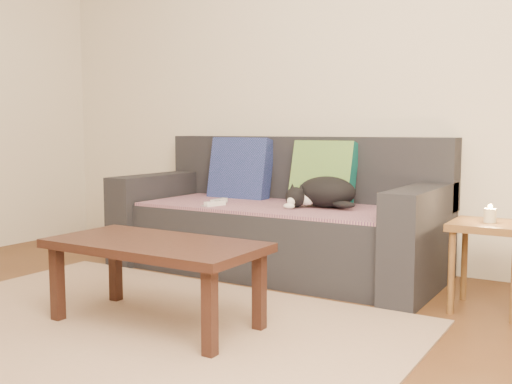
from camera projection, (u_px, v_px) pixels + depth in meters
ground at (103, 341)px, 2.61m from camera, size 4.50×4.50×0.00m
back_wall at (309, 75)px, 4.17m from camera, size 4.50×0.04×2.60m
sofa at (279, 223)px, 3.91m from camera, size 2.10×0.94×0.87m
throw_blanket at (272, 206)px, 3.82m from camera, size 1.66×0.74×0.02m
cushion_navy at (240, 171)px, 4.23m from camera, size 0.45×0.20×0.47m
cushion_green at (323, 174)px, 3.90m from camera, size 0.42×0.21×0.44m
cat at (324, 193)px, 3.68m from camera, size 0.44×0.35×0.19m
wii_remote_a at (219, 201)px, 3.89m from camera, size 0.04×0.15×0.03m
wii_remote_b at (215, 204)px, 3.76m from camera, size 0.08×0.15×0.03m
side_table at (489, 238)px, 3.00m from camera, size 0.36×0.36×0.45m
candle at (490, 215)px, 2.99m from camera, size 0.06×0.06×0.09m
rug at (127, 330)px, 2.73m from camera, size 2.50×1.80×0.01m
coffee_table at (155, 252)px, 2.77m from camera, size 1.01×0.51×0.41m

